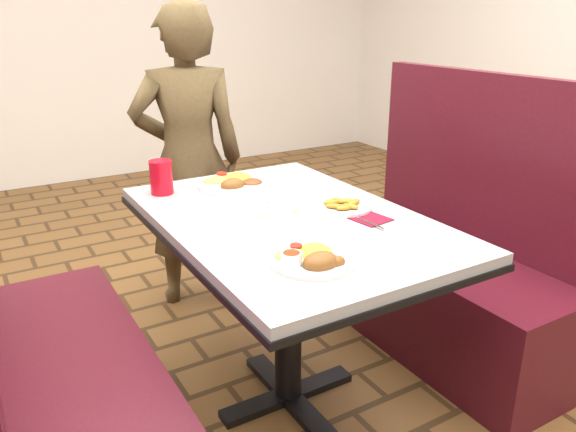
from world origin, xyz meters
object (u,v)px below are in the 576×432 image
(plantain_plate, at_px, (344,206))
(booth_bench_right, at_px, (446,275))
(near_dinner_plate, at_px, (312,255))
(far_dinner_plate, at_px, (234,180))
(dining_table, at_px, (288,242))
(diner_person, at_px, (189,160))
(red_tumbler, at_px, (161,177))
(booth_bench_left, at_px, (57,396))

(plantain_plate, bearing_deg, booth_bench_right, 3.63)
(near_dinner_plate, bearing_deg, far_dinner_plate, 80.56)
(dining_table, distance_m, diner_person, 0.96)
(red_tumbler, bearing_deg, dining_table, -58.34)
(booth_bench_right, distance_m, red_tumbler, 1.27)
(dining_table, relative_size, near_dinner_plate, 5.06)
(dining_table, xyz_separation_m, far_dinner_plate, (-0.01, 0.41, 0.12))
(dining_table, xyz_separation_m, booth_bench_left, (-0.80, 0.00, -0.32))
(booth_bench_right, bearing_deg, far_dinner_plate, 153.10)
(near_dinner_plate, relative_size, red_tumbler, 1.86)
(booth_bench_left, distance_m, plantain_plate, 1.09)
(diner_person, relative_size, red_tumbler, 11.35)
(plantain_plate, bearing_deg, far_dinner_plate, 115.47)
(dining_table, height_order, red_tumbler, red_tumbler)
(booth_bench_left, xyz_separation_m, diner_person, (0.81, 0.96, 0.40))
(booth_bench_left, height_order, plantain_plate, booth_bench_left)
(diner_person, xyz_separation_m, red_tumbler, (-0.30, -0.50, 0.08))
(booth_bench_right, relative_size, far_dinner_plate, 4.21)
(booth_bench_right, height_order, diner_person, diner_person)
(booth_bench_left, distance_m, red_tumbler, 0.84)
(far_dinner_plate, distance_m, plantain_plate, 0.49)
(dining_table, height_order, booth_bench_right, booth_bench_right)
(diner_person, height_order, far_dinner_plate, diner_person)
(booth_bench_left, xyz_separation_m, near_dinner_plate, (0.66, -0.36, 0.45))
(diner_person, height_order, red_tumbler, diner_person)
(plantain_plate, bearing_deg, dining_table, 169.57)
(dining_table, xyz_separation_m, diner_person, (0.02, 0.96, 0.08))
(far_dinner_plate, distance_m, red_tumbler, 0.28)
(booth_bench_right, relative_size, near_dinner_plate, 5.01)
(dining_table, bearing_deg, red_tumbler, 121.66)
(near_dinner_plate, bearing_deg, dining_table, 69.34)
(booth_bench_left, bearing_deg, far_dinner_plate, 27.37)
(diner_person, bearing_deg, far_dinner_plate, 104.02)
(dining_table, relative_size, plantain_plate, 6.14)
(booth_bench_left, bearing_deg, diner_person, 49.74)
(booth_bench_right, distance_m, diner_person, 1.30)
(booth_bench_left, height_order, diner_person, diner_person)
(near_dinner_plate, relative_size, plantain_plate, 1.21)
(plantain_plate, bearing_deg, red_tumbler, 134.42)
(far_dinner_plate, height_order, plantain_plate, far_dinner_plate)
(near_dinner_plate, bearing_deg, booth_bench_left, 151.38)
(dining_table, relative_size, booth_bench_right, 1.01)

